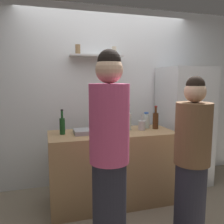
{
  "coord_description": "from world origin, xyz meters",
  "views": [
    {
      "loc": [
        -0.9,
        -2.17,
        1.55
      ],
      "look_at": [
        -0.11,
        0.54,
        1.16
      ],
      "focal_mm": 37.42,
      "sensor_mm": 36.0,
      "label": 1
    }
  ],
  "objects_px": {
    "wine_bottle_pale_glass": "(129,121)",
    "person_brown_jacket": "(192,160)",
    "utensil_holder": "(142,125)",
    "person_pink_top": "(109,156)",
    "wine_bottle_green_glass": "(62,125)",
    "baking_pan": "(88,131)",
    "wine_bottle_amber_glass": "(156,120)",
    "refrigerator": "(184,125)",
    "water_bottle_plastic": "(146,121)"
  },
  "relations": [
    {
      "from": "wine_bottle_green_glass",
      "to": "wine_bottle_amber_glass",
      "type": "height_order",
      "value": "wine_bottle_amber_glass"
    },
    {
      "from": "utensil_holder",
      "to": "wine_bottle_green_glass",
      "type": "distance_m",
      "value": 1.0
    },
    {
      "from": "utensil_holder",
      "to": "water_bottle_plastic",
      "type": "bearing_deg",
      "value": 44.88
    },
    {
      "from": "wine_bottle_pale_glass",
      "to": "wine_bottle_green_glass",
      "type": "bearing_deg",
      "value": -179.14
    },
    {
      "from": "refrigerator",
      "to": "baking_pan",
      "type": "relative_size",
      "value": 5.08
    },
    {
      "from": "person_pink_top",
      "to": "wine_bottle_green_glass",
      "type": "bearing_deg",
      "value": -20.69
    },
    {
      "from": "wine_bottle_pale_glass",
      "to": "refrigerator",
      "type": "bearing_deg",
      "value": 14.48
    },
    {
      "from": "refrigerator",
      "to": "wine_bottle_amber_glass",
      "type": "relative_size",
      "value": 5.69
    },
    {
      "from": "refrigerator",
      "to": "wine_bottle_pale_glass",
      "type": "xyz_separation_m",
      "value": [
        -0.98,
        -0.25,
        0.17
      ]
    },
    {
      "from": "person_brown_jacket",
      "to": "wine_bottle_amber_glass",
      "type": "bearing_deg",
      "value": -75.01
    },
    {
      "from": "water_bottle_plastic",
      "to": "person_brown_jacket",
      "type": "distance_m",
      "value": 0.99
    },
    {
      "from": "wine_bottle_amber_glass",
      "to": "water_bottle_plastic",
      "type": "relative_size",
      "value": 1.44
    },
    {
      "from": "wine_bottle_green_glass",
      "to": "wine_bottle_amber_glass",
      "type": "xyz_separation_m",
      "value": [
        1.2,
        -0.02,
        0.01
      ]
    },
    {
      "from": "refrigerator",
      "to": "water_bottle_plastic",
      "type": "distance_m",
      "value": 0.74
    },
    {
      "from": "refrigerator",
      "to": "wine_bottle_amber_glass",
      "type": "xyz_separation_m",
      "value": [
        -0.61,
        -0.28,
        0.16
      ]
    },
    {
      "from": "baking_pan",
      "to": "wine_bottle_amber_glass",
      "type": "distance_m",
      "value": 0.9
    },
    {
      "from": "utensil_holder",
      "to": "water_bottle_plastic",
      "type": "height_order",
      "value": "utensil_holder"
    },
    {
      "from": "wine_bottle_amber_glass",
      "to": "water_bottle_plastic",
      "type": "xyz_separation_m",
      "value": [
        -0.09,
        0.09,
        -0.02
      ]
    },
    {
      "from": "utensil_holder",
      "to": "wine_bottle_green_glass",
      "type": "height_order",
      "value": "wine_bottle_green_glass"
    },
    {
      "from": "baking_pan",
      "to": "wine_bottle_green_glass",
      "type": "relative_size",
      "value": 1.14
    },
    {
      "from": "refrigerator",
      "to": "utensil_holder",
      "type": "height_order",
      "value": "refrigerator"
    },
    {
      "from": "wine_bottle_amber_glass",
      "to": "person_pink_top",
      "type": "distance_m",
      "value": 1.24
    },
    {
      "from": "wine_bottle_pale_glass",
      "to": "person_brown_jacket",
      "type": "height_order",
      "value": "person_brown_jacket"
    },
    {
      "from": "refrigerator",
      "to": "person_brown_jacket",
      "type": "relative_size",
      "value": 1.09
    },
    {
      "from": "baking_pan",
      "to": "refrigerator",
      "type": "bearing_deg",
      "value": 11.38
    },
    {
      "from": "wine_bottle_pale_glass",
      "to": "wine_bottle_amber_glass",
      "type": "xyz_separation_m",
      "value": [
        0.37,
        -0.03,
        -0.01
      ]
    },
    {
      "from": "refrigerator",
      "to": "person_brown_jacket",
      "type": "bearing_deg",
      "value": -119.74
    },
    {
      "from": "wine_bottle_pale_glass",
      "to": "person_pink_top",
      "type": "xyz_separation_m",
      "value": [
        -0.51,
        -0.9,
        -0.13
      ]
    },
    {
      "from": "utensil_holder",
      "to": "wine_bottle_pale_glass",
      "type": "height_order",
      "value": "wine_bottle_pale_glass"
    },
    {
      "from": "person_pink_top",
      "to": "baking_pan",
      "type": "bearing_deg",
      "value": -39.04
    },
    {
      "from": "baking_pan",
      "to": "wine_bottle_amber_glass",
      "type": "height_order",
      "value": "wine_bottle_amber_glass"
    },
    {
      "from": "wine_bottle_green_glass",
      "to": "wine_bottle_pale_glass",
      "type": "bearing_deg",
      "value": 0.86
    },
    {
      "from": "person_brown_jacket",
      "to": "wine_bottle_green_glass",
      "type": "bearing_deg",
      "value": -19.6
    },
    {
      "from": "person_pink_top",
      "to": "water_bottle_plastic",
      "type": "bearing_deg",
      "value": -79.93
    },
    {
      "from": "person_pink_top",
      "to": "person_brown_jacket",
      "type": "bearing_deg",
      "value": -130.91
    },
    {
      "from": "baking_pan",
      "to": "wine_bottle_pale_glass",
      "type": "height_order",
      "value": "wine_bottle_pale_glass"
    },
    {
      "from": "person_brown_jacket",
      "to": "refrigerator",
      "type": "bearing_deg",
      "value": -101.69
    },
    {
      "from": "wine_bottle_amber_glass",
      "to": "person_pink_top",
      "type": "xyz_separation_m",
      "value": [
        -0.87,
        -0.87,
        -0.12
      ]
    },
    {
      "from": "wine_bottle_pale_glass",
      "to": "wine_bottle_amber_glass",
      "type": "distance_m",
      "value": 0.37
    },
    {
      "from": "utensil_holder",
      "to": "person_brown_jacket",
      "type": "bearing_deg",
      "value": -79.68
    },
    {
      "from": "wine_bottle_green_glass",
      "to": "person_pink_top",
      "type": "xyz_separation_m",
      "value": [
        0.33,
        -0.89,
        -0.12
      ]
    },
    {
      "from": "wine_bottle_green_glass",
      "to": "person_brown_jacket",
      "type": "distance_m",
      "value": 1.48
    },
    {
      "from": "wine_bottle_pale_glass",
      "to": "wine_bottle_green_glass",
      "type": "height_order",
      "value": "wine_bottle_pale_glass"
    },
    {
      "from": "wine_bottle_amber_glass",
      "to": "person_brown_jacket",
      "type": "xyz_separation_m",
      "value": [
        -0.05,
        -0.87,
        -0.25
      ]
    },
    {
      "from": "refrigerator",
      "to": "wine_bottle_amber_glass",
      "type": "distance_m",
      "value": 0.69
    },
    {
      "from": "wine_bottle_pale_glass",
      "to": "baking_pan",
      "type": "bearing_deg",
      "value": -174.48
    },
    {
      "from": "wine_bottle_pale_glass",
      "to": "wine_bottle_green_glass",
      "type": "relative_size",
      "value": 1.11
    },
    {
      "from": "baking_pan",
      "to": "wine_bottle_amber_glass",
      "type": "relative_size",
      "value": 1.12
    },
    {
      "from": "utensil_holder",
      "to": "person_pink_top",
      "type": "relative_size",
      "value": 0.12
    },
    {
      "from": "wine_bottle_pale_glass",
      "to": "person_brown_jacket",
      "type": "xyz_separation_m",
      "value": [
        0.32,
        -0.9,
        -0.25
      ]
    }
  ]
}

